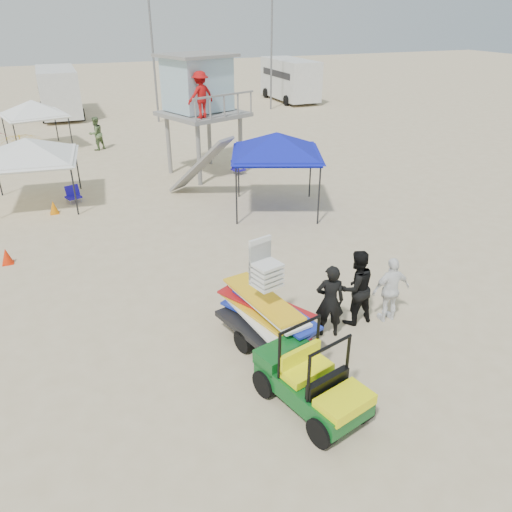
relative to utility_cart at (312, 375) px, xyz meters
name	(u,v)px	position (x,y,z in m)	size (l,w,h in m)	color
ground	(287,372)	(0.02, 1.13, -0.79)	(140.00, 140.00, 0.00)	beige
utility_cart	(312,375)	(0.00, 0.00, 0.00)	(1.65, 2.44, 1.69)	#0D541B
surf_trailer	(265,307)	(0.00, 2.33, 0.15)	(1.90, 2.75, 2.30)	black
man_left	(330,301)	(1.52, 2.03, 0.13)	(0.67, 0.44, 1.84)	black
man_mid	(356,287)	(2.37, 2.28, 0.18)	(0.94, 0.73, 1.93)	black
man_right	(391,290)	(3.22, 2.03, 0.06)	(1.00, 0.41, 1.70)	white
lifeguard_tower	(199,89)	(2.46, 15.65, 3.03)	(4.11, 4.11, 5.12)	gray
canopy_blue	(277,136)	(3.71, 10.03, 2.04)	(3.98, 3.98, 3.38)	black
canopy_white_a	(26,142)	(-4.80, 14.03, 1.71)	(3.60, 3.60, 3.05)	black
canopy_white_c	(32,103)	(-4.61, 23.32, 1.69)	(3.53, 3.53, 3.02)	black
umbrella_b	(23,152)	(-5.27, 19.39, 0.07)	(1.88, 1.91, 1.72)	yellow
cone_near	(7,256)	(-5.72, 8.91, -0.54)	(0.34, 0.34, 0.50)	red
cone_far	(54,207)	(-4.25, 12.76, -0.54)	(0.34, 0.34, 0.50)	orange
beach_chair_a	(73,194)	(-3.47, 13.88, -0.48)	(0.68, 0.74, 0.64)	#1D11B9
beach_chair_b	(238,167)	(3.95, 14.95, -0.48)	(0.63, 0.68, 0.64)	#180EA0
beach_chair_c	(293,154)	(7.39, 16.08, -0.48)	(0.59, 0.63, 0.64)	#0F38A6
rv_mid_left	(58,90)	(-2.98, 32.63, 1.01)	(2.65, 6.50, 3.25)	silver
rv_mid_right	(188,86)	(6.02, 31.13, 1.01)	(2.64, 7.00, 3.25)	silver
rv_far_right	(290,78)	(15.02, 32.63, 1.01)	(2.64, 6.60, 3.25)	silver
light_pole_left	(154,59)	(3.02, 28.13, 3.21)	(0.14, 0.14, 8.00)	slate
light_pole_right	(271,53)	(12.02, 29.63, 3.21)	(0.14, 0.14, 8.00)	slate
distant_beachgoers	(52,141)	(-3.91, 21.18, 0.04)	(18.64, 10.67, 1.77)	#597445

